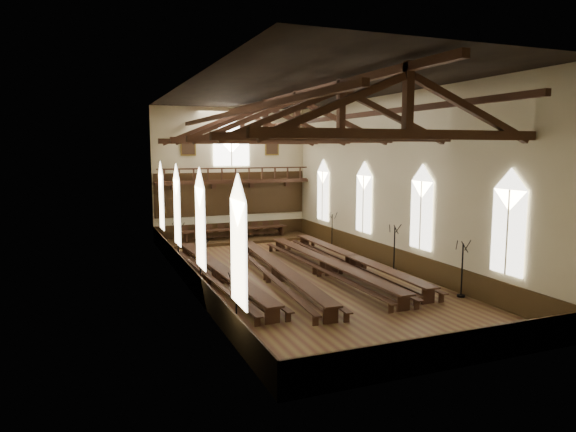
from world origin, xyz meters
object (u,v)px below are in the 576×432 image
(refectory_row_c, at_px, (328,264))
(refectory_row_d, at_px, (353,259))
(refectory_row_a, at_px, (219,271))
(candelabrum_right_near, at_px, (462,280))
(candelabrum_left_mid, at_px, (201,276))
(candelabrum_right_mid, at_px, (394,257))
(refectory_row_b, at_px, (279,269))
(candelabrum_left_near, at_px, (236,315))
(dais, at_px, (235,240))
(high_table, at_px, (235,230))
(candelabrum_right_far, at_px, (332,236))
(candelabrum_left_far, at_px, (178,252))

(refectory_row_c, distance_m, refectory_row_d, 1.93)
(refectory_row_a, bearing_deg, refectory_row_c, -5.49)
(candelabrum_right_near, bearing_deg, candelabrum_left_mid, 153.31)
(candelabrum_left_mid, distance_m, candelabrum_right_mid, 11.10)
(candelabrum_right_mid, bearing_deg, refectory_row_c, 169.96)
(refectory_row_a, distance_m, candelabrum_left_mid, 1.81)
(refectory_row_b, relative_size, candelabrum_left_near, 6.35)
(refectory_row_b, height_order, candelabrum_left_mid, candelabrum_left_mid)
(dais, distance_m, candelabrum_left_near, 19.55)
(refectory_row_d, bearing_deg, candelabrum_right_mid, -31.45)
(high_table, height_order, candelabrum_left_near, candelabrum_left_near)
(refectory_row_b, bearing_deg, candelabrum_left_near, -122.58)
(refectory_row_c, height_order, high_table, high_table)
(refectory_row_b, xyz_separation_m, candelabrum_right_far, (6.81, 7.40, 0.16))
(candelabrum_right_near, height_order, candelabrum_right_far, candelabrum_right_near)
(dais, xyz_separation_m, candelabrum_right_mid, (5.75, -12.50, 0.71))
(refectory_row_c, relative_size, candelabrum_right_far, 6.04)
(refectory_row_c, relative_size, candelabrum_left_near, 6.30)
(high_table, bearing_deg, candelabrum_left_mid, -113.13)
(refectory_row_a, relative_size, refectory_row_d, 0.99)
(refectory_row_a, xyz_separation_m, candelabrum_left_mid, (-1.26, -1.29, 0.18))
(refectory_row_d, height_order, high_table, high_table)
(dais, relative_size, candelabrum_left_far, 4.52)
(dais, relative_size, high_table, 1.40)
(refectory_row_a, bearing_deg, candelabrum_right_near, -34.91)
(high_table, bearing_deg, candelabrum_right_near, -72.38)
(refectory_row_b, relative_size, candelabrum_right_mid, 5.61)
(refectory_row_c, relative_size, high_table, 1.83)
(high_table, xyz_separation_m, candelabrum_right_mid, (5.75, -12.50, -0.04))
(refectory_row_c, relative_size, candelabrum_left_far, 5.90)
(refectory_row_c, distance_m, candelabrum_left_mid, 7.29)
(candelabrum_left_near, distance_m, candelabrum_right_far, 17.96)
(refectory_row_a, xyz_separation_m, refectory_row_c, (5.99, -0.58, -0.00))
(high_table, height_order, candelabrum_right_near, candelabrum_right_near)
(refectory_row_c, distance_m, candelabrum_right_far, 8.11)
(candelabrum_left_near, xyz_separation_m, candelabrum_right_far, (11.10, 14.12, 0.03))
(candelabrum_left_near, distance_m, candelabrum_left_mid, 6.27)
(dais, distance_m, candelabrum_left_far, 8.32)
(high_table, distance_m, candelabrum_right_mid, 13.76)
(refectory_row_a, distance_m, candelabrum_right_mid, 9.93)
(candelabrum_right_near, xyz_separation_m, candelabrum_right_mid, (0.00, 5.61, -0.01))
(candelabrum_left_near, bearing_deg, refectory_row_a, 80.56)
(candelabrum_left_mid, distance_m, candelabrum_right_far, 13.60)
(candelabrum_left_far, height_order, candelabrum_right_mid, candelabrum_right_mid)
(refectory_row_c, xyz_separation_m, high_table, (-1.90, 11.81, 0.27))
(refectory_row_b, distance_m, candelabrum_left_mid, 4.32)
(refectory_row_d, bearing_deg, refectory_row_b, -170.54)
(dais, bearing_deg, refectory_row_a, -110.01)
(refectory_row_d, distance_m, candelabrum_left_near, 11.81)
(refectory_row_b, bearing_deg, candelabrum_right_mid, -3.52)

